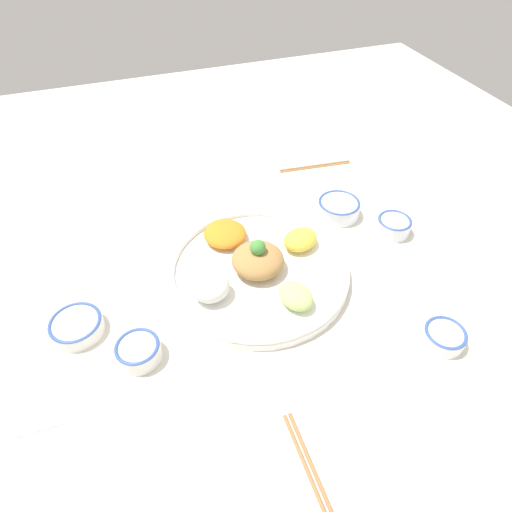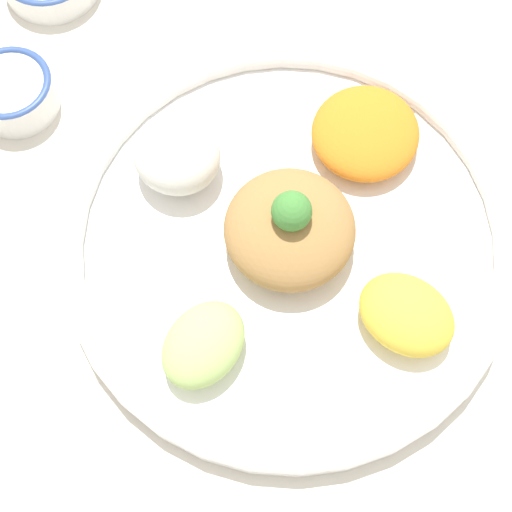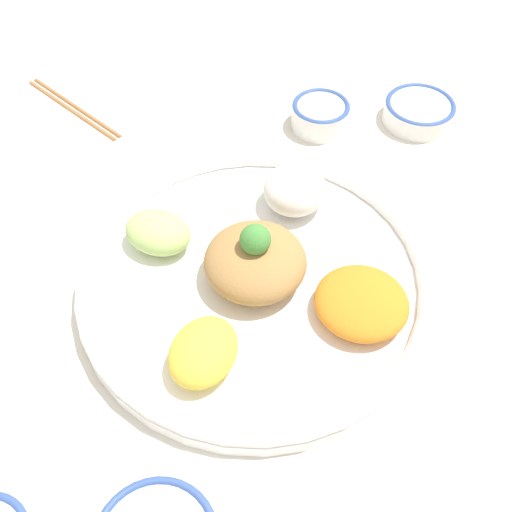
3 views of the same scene
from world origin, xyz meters
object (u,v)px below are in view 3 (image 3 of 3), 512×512
(sauce_bowl_dark, at_px, (419,111))
(serving_spoon_main, at_px, (331,64))
(salad_platter, at_px, (258,274))
(chopsticks_pair_near, at_px, (73,107))
(rice_bowl_blue, at_px, (320,114))

(sauce_bowl_dark, height_order, serving_spoon_main, sauce_bowl_dark)
(salad_platter, height_order, chopsticks_pair_near, salad_platter)
(rice_bowl_blue, distance_m, serving_spoon_main, 0.16)
(sauce_bowl_dark, bearing_deg, serving_spoon_main, -98.77)
(rice_bowl_blue, bearing_deg, salad_platter, 24.83)
(rice_bowl_blue, height_order, serving_spoon_main, rice_bowl_blue)
(sauce_bowl_dark, distance_m, serving_spoon_main, 0.19)
(chopsticks_pair_near, bearing_deg, serving_spoon_main, 57.99)
(rice_bowl_blue, bearing_deg, sauce_bowl_dark, 136.83)
(salad_platter, relative_size, sauce_bowl_dark, 3.97)
(rice_bowl_blue, relative_size, serving_spoon_main, 0.66)
(serving_spoon_main, bearing_deg, sauce_bowl_dark, -97.96)
(chopsticks_pair_near, distance_m, serving_spoon_main, 0.43)
(rice_bowl_blue, bearing_deg, serving_spoon_main, -148.68)
(chopsticks_pair_near, xyz_separation_m, serving_spoon_main, (-0.36, 0.23, -0.00))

